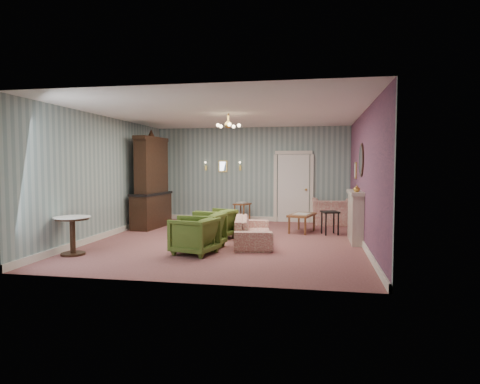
% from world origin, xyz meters
% --- Properties ---
extents(floor, '(7.00, 7.00, 0.00)m').
position_xyz_m(floor, '(0.00, 0.00, 0.00)').
color(floor, '#915754').
rests_on(floor, ground).
extents(ceiling, '(7.00, 7.00, 0.00)m').
position_xyz_m(ceiling, '(0.00, 0.00, 2.90)').
color(ceiling, white).
rests_on(ceiling, ground).
extents(wall_back, '(6.00, 0.00, 6.00)m').
position_xyz_m(wall_back, '(0.00, 3.50, 1.45)').
color(wall_back, gray).
rests_on(wall_back, ground).
extents(wall_front, '(6.00, 0.00, 6.00)m').
position_xyz_m(wall_front, '(0.00, -3.50, 1.45)').
color(wall_front, gray).
rests_on(wall_front, ground).
extents(wall_left, '(0.00, 7.00, 7.00)m').
position_xyz_m(wall_left, '(-3.00, 0.00, 1.45)').
color(wall_left, gray).
rests_on(wall_left, ground).
extents(wall_right, '(0.00, 7.00, 7.00)m').
position_xyz_m(wall_right, '(3.00, 0.00, 1.45)').
color(wall_right, gray).
rests_on(wall_right, ground).
extents(wall_right_floral, '(0.00, 7.00, 7.00)m').
position_xyz_m(wall_right_floral, '(2.98, 0.00, 1.45)').
color(wall_right_floral, '#B95C72').
rests_on(wall_right_floral, ground).
extents(door, '(1.12, 0.12, 2.16)m').
position_xyz_m(door, '(1.30, 3.46, 1.08)').
color(door, white).
rests_on(door, floor).
extents(olive_chair_a, '(0.90, 0.93, 0.79)m').
position_xyz_m(olive_chair_a, '(-0.35, -1.53, 0.40)').
color(olive_chair_a, '#506925').
rests_on(olive_chair_a, floor).
extents(olive_chair_b, '(0.85, 0.90, 0.83)m').
position_xyz_m(olive_chair_b, '(-0.35, -0.95, 0.41)').
color(olive_chair_b, '#506925').
rests_on(olive_chair_b, floor).
extents(olive_chair_c, '(0.93, 0.95, 0.77)m').
position_xyz_m(olive_chair_c, '(-0.34, 0.28, 0.38)').
color(olive_chair_c, '#506925').
rests_on(olive_chair_c, floor).
extents(sofa_chintz, '(0.89, 2.07, 0.78)m').
position_xyz_m(sofa_chintz, '(0.61, -0.25, 0.39)').
color(sofa_chintz, '#A44242').
rests_on(sofa_chintz, floor).
extents(wingback_chair, '(1.18, 0.79, 1.02)m').
position_xyz_m(wingback_chair, '(2.46, 3.04, 0.51)').
color(wingback_chair, '#A44242').
rests_on(wingback_chair, floor).
extents(dresser, '(0.68, 1.64, 2.66)m').
position_xyz_m(dresser, '(-2.53, 1.62, 1.33)').
color(dresser, black).
rests_on(dresser, floor).
extents(fireplace, '(0.30, 1.40, 1.16)m').
position_xyz_m(fireplace, '(2.86, 0.40, 0.58)').
color(fireplace, beige).
rests_on(fireplace, floor).
extents(mantel_vase, '(0.15, 0.15, 0.15)m').
position_xyz_m(mantel_vase, '(2.84, 0.00, 1.23)').
color(mantel_vase, gold).
rests_on(mantel_vase, fireplace).
extents(oval_mirror, '(0.04, 0.76, 0.84)m').
position_xyz_m(oval_mirror, '(2.96, 0.40, 1.85)').
color(oval_mirror, white).
rests_on(oval_mirror, wall_right).
extents(framed_print, '(0.04, 0.34, 0.42)m').
position_xyz_m(framed_print, '(2.97, 1.75, 1.60)').
color(framed_print, gold).
rests_on(framed_print, wall_right).
extents(coffee_table, '(0.75, 1.05, 0.48)m').
position_xyz_m(coffee_table, '(1.63, 1.52, 0.24)').
color(coffee_table, brown).
rests_on(coffee_table, floor).
extents(side_table_black, '(0.50, 0.50, 0.59)m').
position_xyz_m(side_table_black, '(2.33, 1.24, 0.30)').
color(side_table_black, black).
rests_on(side_table_black, floor).
extents(pedestal_table, '(0.79, 0.79, 0.75)m').
position_xyz_m(pedestal_table, '(-2.65, -2.03, 0.38)').
color(pedestal_table, black).
rests_on(pedestal_table, floor).
extents(nesting_table, '(0.52, 0.59, 0.65)m').
position_xyz_m(nesting_table, '(-0.19, 2.93, 0.32)').
color(nesting_table, brown).
rests_on(nesting_table, floor).
extents(gilt_mirror_back, '(0.28, 0.06, 0.36)m').
position_xyz_m(gilt_mirror_back, '(-0.90, 3.46, 1.70)').
color(gilt_mirror_back, gold).
rests_on(gilt_mirror_back, wall_back).
extents(sconce_left, '(0.16, 0.12, 0.30)m').
position_xyz_m(sconce_left, '(-1.45, 3.44, 1.70)').
color(sconce_left, gold).
rests_on(sconce_left, wall_back).
extents(sconce_right, '(0.16, 0.12, 0.30)m').
position_xyz_m(sconce_right, '(-0.35, 3.44, 1.70)').
color(sconce_right, gold).
rests_on(sconce_right, wall_back).
extents(chandelier, '(0.56, 0.56, 0.36)m').
position_xyz_m(chandelier, '(0.00, 0.00, 2.63)').
color(chandelier, gold).
rests_on(chandelier, ceiling).
extents(burgundy_cushion, '(0.41, 0.28, 0.39)m').
position_xyz_m(burgundy_cushion, '(2.41, 2.89, 0.48)').
color(burgundy_cushion, maroon).
rests_on(burgundy_cushion, wingback_chair).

